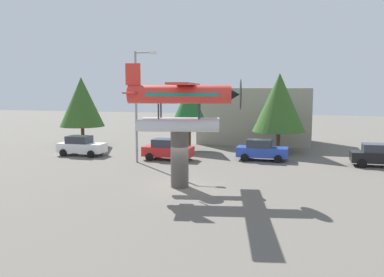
% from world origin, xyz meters
% --- Properties ---
extents(ground_plane, '(140.00, 140.00, 0.00)m').
position_xyz_m(ground_plane, '(0.00, 0.00, 0.00)').
color(ground_plane, '#605B54').
extents(display_pedestal, '(1.10, 1.10, 3.52)m').
position_xyz_m(display_pedestal, '(0.00, 0.00, 1.76)').
color(display_pedestal, '#4C4742').
rests_on(display_pedestal, ground).
extents(floatplane_monument, '(7.12, 10.43, 4.00)m').
position_xyz_m(floatplane_monument, '(0.13, 0.02, 5.19)').
color(floatplane_monument, silver).
rests_on(floatplane_monument, display_pedestal).
extents(car_near_white, '(4.20, 2.02, 1.76)m').
position_xyz_m(car_near_white, '(-11.83, 9.07, 0.88)').
color(car_near_white, white).
rests_on(car_near_white, ground).
extents(car_mid_red, '(4.20, 2.02, 1.76)m').
position_xyz_m(car_mid_red, '(-3.70, 8.95, 0.88)').
color(car_mid_red, red).
rests_on(car_mid_red, ground).
extents(car_far_blue, '(4.20, 2.02, 1.76)m').
position_xyz_m(car_far_blue, '(4.01, 10.63, 0.88)').
color(car_far_blue, '#2847B7').
rests_on(car_far_blue, ground).
extents(car_distant_black, '(4.20, 2.02, 1.76)m').
position_xyz_m(car_distant_black, '(13.01, 10.17, 0.88)').
color(car_distant_black, black).
rests_on(car_distant_black, ground).
extents(streetlight_primary, '(1.84, 0.28, 8.90)m').
position_xyz_m(streetlight_primary, '(-5.56, 7.20, 5.10)').
color(streetlight_primary, gray).
rests_on(streetlight_primary, ground).
extents(storefront_building, '(11.87, 6.47, 5.99)m').
position_xyz_m(storefront_building, '(2.29, 22.00, 3.00)').
color(storefront_building, '#9E9384').
rests_on(storefront_building, ground).
extents(tree_west, '(4.56, 4.56, 7.11)m').
position_xyz_m(tree_west, '(-14.78, 14.60, 4.57)').
color(tree_west, brown).
rests_on(tree_west, ground).
extents(tree_east, '(3.68, 3.68, 6.41)m').
position_xyz_m(tree_east, '(-3.29, 14.47, 4.34)').
color(tree_east, brown).
rests_on(tree_east, ground).
extents(tree_center_back, '(4.84, 4.84, 7.38)m').
position_xyz_m(tree_center_back, '(5.15, 15.01, 4.68)').
color(tree_center_back, brown).
rests_on(tree_center_back, ground).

